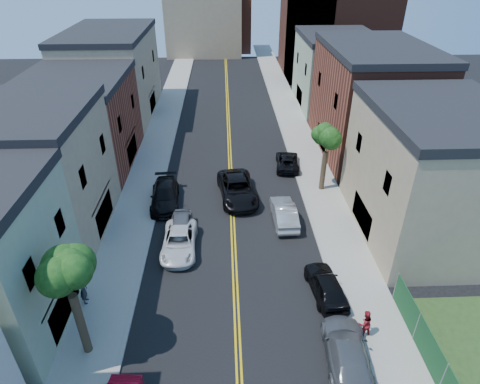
{
  "coord_description": "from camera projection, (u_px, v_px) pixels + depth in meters",
  "views": [
    {
      "loc": [
        -0.47,
        -0.28,
        18.41
      ],
      "look_at": [
        0.62,
        26.62,
        2.0
      ],
      "focal_mm": 30.4,
      "sensor_mm": 36.0,
      "label": 1
    }
  ],
  "objects": [
    {
      "name": "bldg_right_brick",
      "position": [
        370.0,
        104.0,
        40.14
      ],
      "size": [
        9.0,
        14.0,
        10.0
      ],
      "primitive_type": "cube",
      "color": "brown",
      "rests_on": "ground"
    },
    {
      "name": "dark_car_right_far",
      "position": [
        287.0,
        161.0,
        39.04
      ],
      "size": [
        2.54,
        4.74,
        1.27
      ],
      "primitive_type": "imported",
      "rotation": [
        0.0,
        0.0,
        3.04
      ],
      "color": "black",
      "rests_on": "ground"
    },
    {
      "name": "bldg_right_palegrn",
      "position": [
        335.0,
        73.0,
        52.48
      ],
      "size": [
        9.0,
        12.0,
        8.5
      ],
      "primitive_type": "cube",
      "color": "gray",
      "rests_on": "ground"
    },
    {
      "name": "black_car_left",
      "position": [
        165.0,
        195.0,
        33.41
      ],
      "size": [
        2.56,
        5.58,
        1.58
      ],
      "primitive_type": "imported",
      "rotation": [
        0.0,
        0.0,
        0.06
      ],
      "color": "black",
      "rests_on": "ground"
    },
    {
      "name": "bldg_right_tan",
      "position": [
        432.0,
        177.0,
        28.46
      ],
      "size": [
        9.0,
        12.0,
        9.0
      ],
      "primitive_type": "cube",
      "color": "#998466",
      "rests_on": "ground"
    },
    {
      "name": "black_suv_lane",
      "position": [
        237.0,
        189.0,
        34.14
      ],
      "size": [
        3.63,
        6.55,
        1.73
      ],
      "primitive_type": "imported",
      "rotation": [
        0.0,
        0.0,
        0.12
      ],
      "color": "black",
      "rests_on": "ground"
    },
    {
      "name": "bldg_left_tan_far",
      "position": [
        113.0,
        76.0,
        49.54
      ],
      "size": [
        9.0,
        16.0,
        9.5
      ],
      "primitive_type": "cube",
      "color": "#998466",
      "rests_on": "ground"
    },
    {
      "name": "curb_left",
      "position": [
        172.0,
        144.0,
        43.71
      ],
      "size": [
        0.3,
        100.0,
        0.15
      ],
      "primitive_type": "cube",
      "color": "gray",
      "rests_on": "ground"
    },
    {
      "name": "bldg_left_brick",
      "position": [
        80.0,
        125.0,
        37.99
      ],
      "size": [
        9.0,
        12.0,
        8.0
      ],
      "primitive_type": "cube",
      "color": "brown",
      "rests_on": "ground"
    },
    {
      "name": "pedestrian_left",
      "position": [
        83.0,
        290.0,
        23.83
      ],
      "size": [
        0.55,
        0.73,
        1.84
      ],
      "primitive_type": "imported",
      "rotation": [
        0.0,
        0.0,
        1.74
      ],
      "color": "#26282E",
      "rests_on": "sidewalk_left"
    },
    {
      "name": "black_car_right",
      "position": [
        326.0,
        285.0,
        24.63
      ],
      "size": [
        2.23,
        4.55,
        1.49
      ],
      "primitive_type": "imported",
      "rotation": [
        0.0,
        0.0,
        3.25
      ],
      "color": "black",
      "rests_on": "ground"
    },
    {
      "name": "curb_right",
      "position": [
        286.0,
        142.0,
        44.14
      ],
      "size": [
        0.3,
        100.0,
        0.15
      ],
      "primitive_type": "cube",
      "color": "gray",
      "rests_on": "ground"
    },
    {
      "name": "bldg_left_tan_near",
      "position": [
        32.0,
        178.0,
        28.34
      ],
      "size": [
        9.0,
        10.0,
        9.0
      ],
      "primitive_type": "cube",
      "color": "#998466",
      "rests_on": "ground"
    },
    {
      "name": "grey_car_left",
      "position": [
        181.0,
        228.0,
        29.64
      ],
      "size": [
        1.79,
        4.27,
        1.44
      ],
      "primitive_type": "imported",
      "rotation": [
        0.0,
        0.0,
        0.02
      ],
      "color": "#56585E",
      "rests_on": "ground"
    },
    {
      "name": "grey_car_right",
      "position": [
        347.0,
        353.0,
        20.53
      ],
      "size": [
        2.65,
        5.51,
        1.55
      ],
      "primitive_type": "imported",
      "rotation": [
        0.0,
        0.0,
        3.05
      ],
      "color": "#53565A",
      "rests_on": "ground"
    },
    {
      "name": "backdrop_left",
      "position": [
        204.0,
        22.0,
        76.54
      ],
      "size": [
        14.0,
        8.0,
        12.0
      ],
      "primitive_type": "cube",
      "color": "#998466",
      "rests_on": "ground"
    },
    {
      "name": "backdrop_center",
      "position": [
        225.0,
        24.0,
        80.61
      ],
      "size": [
        10.0,
        8.0,
        10.0
      ],
      "primitive_type": "cube",
      "color": "brown",
      "rests_on": "ground"
    },
    {
      "name": "pedestrian_right",
      "position": [
        365.0,
        323.0,
        21.88
      ],
      "size": [
        0.94,
        0.81,
        1.67
      ],
      "primitive_type": "imported",
      "rotation": [
        0.0,
        0.0,
        3.38
      ],
      "color": "maroon",
      "rests_on": "sidewalk_right"
    },
    {
      "name": "church",
      "position": [
        329.0,
        28.0,
        63.86
      ],
      "size": [
        16.2,
        14.2,
        22.6
      ],
      "color": "#4C2319",
      "rests_on": "ground"
    },
    {
      "name": "white_pickup",
      "position": [
        179.0,
        242.0,
        28.33
      ],
      "size": [
        2.35,
        5.06,
        1.4
      ],
      "primitive_type": "imported",
      "rotation": [
        0.0,
        0.0,
        0.0
      ],
      "color": "silver",
      "rests_on": "ground"
    },
    {
      "name": "tree_right_far",
      "position": [
        329.0,
        129.0,
        32.72
      ],
      "size": [
        4.4,
        4.4,
        8.03
      ],
      "color": "#332919",
      "rests_on": "sidewalk_right"
    },
    {
      "name": "tree_left_mid",
      "position": [
        61.0,
        255.0,
        18.09
      ],
      "size": [
        5.2,
        5.2,
        9.29
      ],
      "color": "#332919",
      "rests_on": "sidewalk_left"
    },
    {
      "name": "sidewalk_left",
      "position": [
        156.0,
        144.0,
        43.65
      ],
      "size": [
        3.2,
        100.0,
        0.15
      ],
      "primitive_type": "cube",
      "color": "gray",
      "rests_on": "ground"
    },
    {
      "name": "silver_car_right",
      "position": [
        284.0,
        213.0,
        31.25
      ],
      "size": [
        1.8,
        4.79,
        1.56
      ],
      "primitive_type": "imported",
      "rotation": [
        0.0,
        0.0,
        3.17
      ],
      "color": "#A2A5AA",
      "rests_on": "ground"
    },
    {
      "name": "sidewalk_right",
      "position": [
        302.0,
        142.0,
        44.2
      ],
      "size": [
        3.2,
        100.0,
        0.15
      ],
      "primitive_type": "cube",
      "color": "gray",
      "rests_on": "ground"
    }
  ]
}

